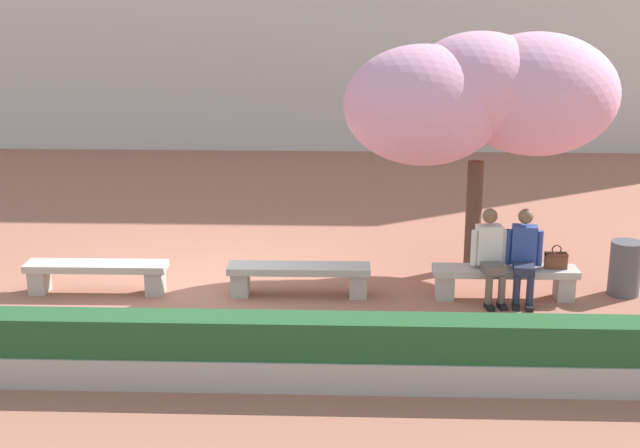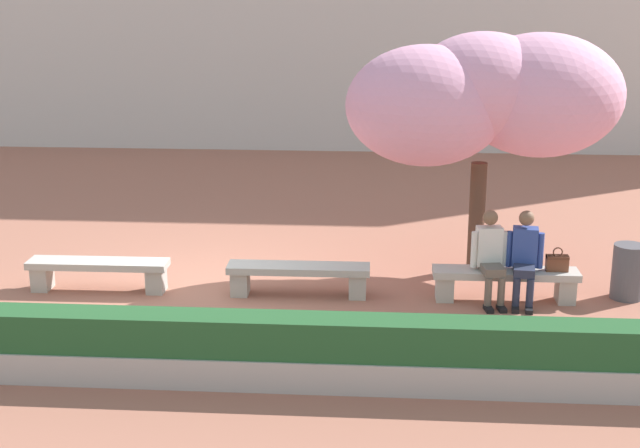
{
  "view_description": "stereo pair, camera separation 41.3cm",
  "coord_description": "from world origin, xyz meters",
  "px_view_note": "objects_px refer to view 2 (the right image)",
  "views": [
    {
      "loc": [
        2.18,
        -11.85,
        4.4
      ],
      "look_at": [
        1.73,
        0.2,
        1.0
      ],
      "focal_mm": 50.0,
      "sensor_mm": 36.0,
      "label": 1
    },
    {
      "loc": [
        2.59,
        -11.82,
        4.4
      ],
      "look_at": [
        1.73,
        0.2,
        1.0
      ],
      "focal_mm": 50.0,
      "sensor_mm": 36.0,
      "label": 2
    }
  ],
  "objects_px": {
    "stone_bench_center": "(299,275)",
    "person_seated_right": "(525,254)",
    "person_seated_left": "(490,253)",
    "trash_bin": "(628,272)",
    "handbag": "(557,262)",
    "stone_bench_near_west": "(98,270)",
    "cherry_tree_main": "(486,97)",
    "stone_bench_near_east": "(505,279)"
  },
  "relations": [
    {
      "from": "stone_bench_near_east",
      "to": "person_seated_left",
      "type": "bearing_deg",
      "value": -167.13
    },
    {
      "from": "stone_bench_center",
      "to": "cherry_tree_main",
      "type": "distance_m",
      "value": 3.76
    },
    {
      "from": "cherry_tree_main",
      "to": "trash_bin",
      "type": "xyz_separation_m",
      "value": [
        1.97,
        -1.06,
        -2.28
      ]
    },
    {
      "from": "person_seated_left",
      "to": "trash_bin",
      "type": "height_order",
      "value": "person_seated_left"
    },
    {
      "from": "person_seated_right",
      "to": "person_seated_left",
      "type": "bearing_deg",
      "value": 179.96
    },
    {
      "from": "stone_bench_near_east",
      "to": "person_seated_right",
      "type": "height_order",
      "value": "person_seated_right"
    },
    {
      "from": "stone_bench_near_east",
      "to": "handbag",
      "type": "relative_size",
      "value": 5.93
    },
    {
      "from": "stone_bench_center",
      "to": "person_seated_left",
      "type": "distance_m",
      "value": 2.68
    },
    {
      "from": "stone_bench_near_east",
      "to": "stone_bench_center",
      "type": "bearing_deg",
      "value": 180.0
    },
    {
      "from": "stone_bench_near_east",
      "to": "person_seated_left",
      "type": "distance_m",
      "value": 0.46
    },
    {
      "from": "cherry_tree_main",
      "to": "stone_bench_center",
      "type": "bearing_deg",
      "value": -154.11
    },
    {
      "from": "stone_bench_near_east",
      "to": "handbag",
      "type": "bearing_deg",
      "value": 0.92
    },
    {
      "from": "stone_bench_near_west",
      "to": "person_seated_right",
      "type": "height_order",
      "value": "person_seated_right"
    },
    {
      "from": "stone_bench_near_west",
      "to": "person_seated_left",
      "type": "xyz_separation_m",
      "value": [
        5.53,
        -0.05,
        0.39
      ]
    },
    {
      "from": "person_seated_left",
      "to": "person_seated_right",
      "type": "xyz_separation_m",
      "value": [
        0.46,
        -0.0,
        0.0
      ]
    },
    {
      "from": "person_seated_left",
      "to": "handbag",
      "type": "distance_m",
      "value": 0.93
    },
    {
      "from": "person_seated_right",
      "to": "trash_bin",
      "type": "xyz_separation_m",
      "value": [
        1.48,
        0.27,
        -0.31
      ]
    },
    {
      "from": "stone_bench_near_west",
      "to": "cherry_tree_main",
      "type": "height_order",
      "value": "cherry_tree_main"
    },
    {
      "from": "person_seated_left",
      "to": "trash_bin",
      "type": "relative_size",
      "value": 1.65
    },
    {
      "from": "person_seated_left",
      "to": "handbag",
      "type": "relative_size",
      "value": 3.81
    },
    {
      "from": "person_seated_left",
      "to": "person_seated_right",
      "type": "bearing_deg",
      "value": -0.04
    },
    {
      "from": "stone_bench_center",
      "to": "person_seated_right",
      "type": "relative_size",
      "value": 1.56
    },
    {
      "from": "stone_bench_near_west",
      "to": "stone_bench_near_east",
      "type": "xyz_separation_m",
      "value": [
        5.76,
        0.0,
        0.0
      ]
    },
    {
      "from": "person_seated_left",
      "to": "stone_bench_near_east",
      "type": "bearing_deg",
      "value": 12.87
    },
    {
      "from": "person_seated_left",
      "to": "person_seated_right",
      "type": "distance_m",
      "value": 0.46
    },
    {
      "from": "stone_bench_near_west",
      "to": "stone_bench_near_east",
      "type": "bearing_deg",
      "value": 0.0
    },
    {
      "from": "cherry_tree_main",
      "to": "trash_bin",
      "type": "relative_size",
      "value": 5.18
    },
    {
      "from": "cherry_tree_main",
      "to": "person_seated_right",
      "type": "bearing_deg",
      "value": -70.06
    },
    {
      "from": "stone_bench_near_west",
      "to": "cherry_tree_main",
      "type": "relative_size",
      "value": 0.5
    },
    {
      "from": "stone_bench_near_west",
      "to": "stone_bench_near_east",
      "type": "relative_size",
      "value": 1.0
    },
    {
      "from": "stone_bench_center",
      "to": "handbag",
      "type": "relative_size",
      "value": 5.93
    },
    {
      "from": "stone_bench_near_west",
      "to": "person_seated_right",
      "type": "distance_m",
      "value": 6.01
    },
    {
      "from": "person_seated_right",
      "to": "trash_bin",
      "type": "bearing_deg",
      "value": 10.39
    },
    {
      "from": "stone_bench_near_east",
      "to": "person_seated_right",
      "type": "distance_m",
      "value": 0.46
    },
    {
      "from": "stone_bench_near_west",
      "to": "stone_bench_center",
      "type": "distance_m",
      "value": 2.88
    },
    {
      "from": "stone_bench_center",
      "to": "person_seated_left",
      "type": "relative_size",
      "value": 1.56
    },
    {
      "from": "person_seated_right",
      "to": "stone_bench_near_east",
      "type": "bearing_deg",
      "value": 167.18
    },
    {
      "from": "stone_bench_near_west",
      "to": "handbag",
      "type": "height_order",
      "value": "handbag"
    },
    {
      "from": "handbag",
      "to": "stone_bench_center",
      "type": "bearing_deg",
      "value": -179.82
    },
    {
      "from": "stone_bench_near_east",
      "to": "person_seated_left",
      "type": "relative_size",
      "value": 1.56
    },
    {
      "from": "stone_bench_center",
      "to": "person_seated_right",
      "type": "bearing_deg",
      "value": -0.97
    },
    {
      "from": "stone_bench_near_west",
      "to": "person_seated_left",
      "type": "height_order",
      "value": "person_seated_left"
    }
  ]
}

